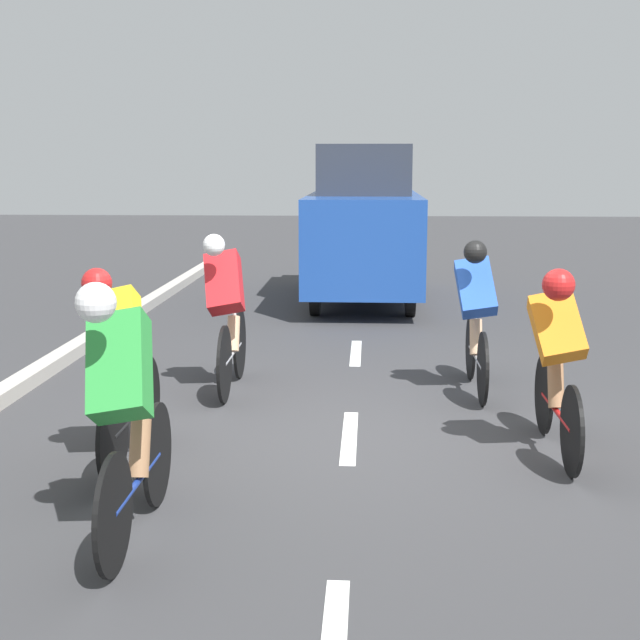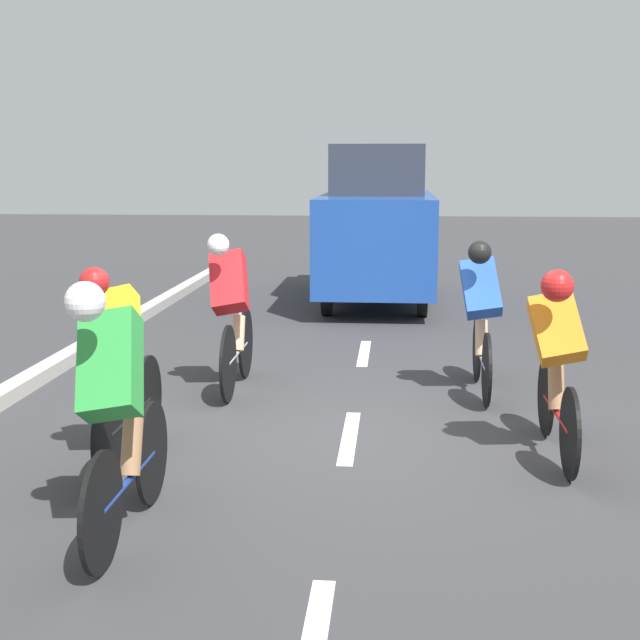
{
  "view_description": "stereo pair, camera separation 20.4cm",
  "coord_description": "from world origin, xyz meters",
  "px_view_note": "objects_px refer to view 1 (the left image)",
  "views": [
    {
      "loc": [
        -0.15,
        7.01,
        2.17
      ],
      "look_at": [
        0.24,
        0.14,
        0.95
      ],
      "focal_mm": 50.0,
      "sensor_mm": 36.0,
      "label": 1
    },
    {
      "loc": [
        -0.35,
        6.99,
        2.17
      ],
      "look_at": [
        0.24,
        0.14,
        0.95
      ],
      "focal_mm": 50.0,
      "sensor_mm": 36.0,
      "label": 2
    }
  ],
  "objects_px": {
    "cyclist_red": "(227,311)",
    "cyclist_yellow": "(122,363)",
    "cyclist_green": "(125,405)",
    "support_car": "(364,225)",
    "cyclist_orange": "(557,356)",
    "cyclist_blue": "(476,313)"
  },
  "relations": [
    {
      "from": "cyclist_yellow",
      "to": "cyclist_blue",
      "type": "height_order",
      "value": "cyclist_blue"
    },
    {
      "from": "cyclist_green",
      "to": "cyclist_orange",
      "type": "distance_m",
      "value": 3.23
    },
    {
      "from": "cyclist_green",
      "to": "support_car",
      "type": "xyz_separation_m",
      "value": [
        -1.28,
        -9.23,
        0.38
      ]
    },
    {
      "from": "cyclist_red",
      "to": "cyclist_blue",
      "type": "bearing_deg",
      "value": -178.69
    },
    {
      "from": "cyclist_green",
      "to": "cyclist_red",
      "type": "bearing_deg",
      "value": -90.53
    },
    {
      "from": "cyclist_red",
      "to": "cyclist_orange",
      "type": "bearing_deg",
      "value": 146.9
    },
    {
      "from": "cyclist_orange",
      "to": "cyclist_blue",
      "type": "xyz_separation_m",
      "value": [
        0.38,
        -1.83,
        0.0
      ]
    },
    {
      "from": "cyclist_yellow",
      "to": "cyclist_orange",
      "type": "relative_size",
      "value": 0.99
    },
    {
      "from": "cyclist_orange",
      "to": "support_car",
      "type": "height_order",
      "value": "support_car"
    },
    {
      "from": "cyclist_yellow",
      "to": "cyclist_blue",
      "type": "bearing_deg",
      "value": -141.14
    },
    {
      "from": "cyclist_red",
      "to": "cyclist_blue",
      "type": "xyz_separation_m",
      "value": [
        -2.35,
        -0.05,
        -0.02
      ]
    },
    {
      "from": "cyclist_red",
      "to": "cyclist_blue",
      "type": "height_order",
      "value": "cyclist_red"
    },
    {
      "from": "cyclist_red",
      "to": "cyclist_yellow",
      "type": "bearing_deg",
      "value": 79.28
    },
    {
      "from": "cyclist_orange",
      "to": "support_car",
      "type": "xyz_separation_m",
      "value": [
        1.48,
        -7.55,
        0.43
      ]
    },
    {
      "from": "cyclist_red",
      "to": "cyclist_yellow",
      "type": "relative_size",
      "value": 1.02
    },
    {
      "from": "cyclist_green",
      "to": "cyclist_orange",
      "type": "xyz_separation_m",
      "value": [
        -2.76,
        -1.68,
        -0.05
      ]
    },
    {
      "from": "cyclist_green",
      "to": "support_car",
      "type": "relative_size",
      "value": 0.38
    },
    {
      "from": "cyclist_yellow",
      "to": "support_car",
      "type": "xyz_separation_m",
      "value": [
        -1.66,
        -7.94,
        0.43
      ]
    },
    {
      "from": "cyclist_yellow",
      "to": "cyclist_green",
      "type": "height_order",
      "value": "cyclist_green"
    },
    {
      "from": "cyclist_blue",
      "to": "support_car",
      "type": "height_order",
      "value": "support_car"
    },
    {
      "from": "support_car",
      "to": "cyclist_green",
      "type": "bearing_deg",
      "value": 82.09
    },
    {
      "from": "cyclist_red",
      "to": "cyclist_blue",
      "type": "distance_m",
      "value": 2.35
    }
  ]
}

